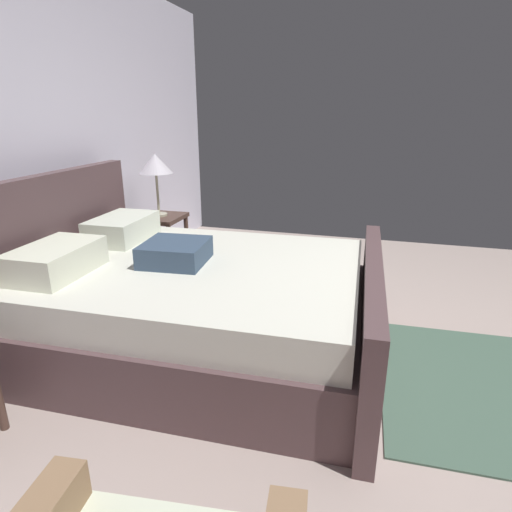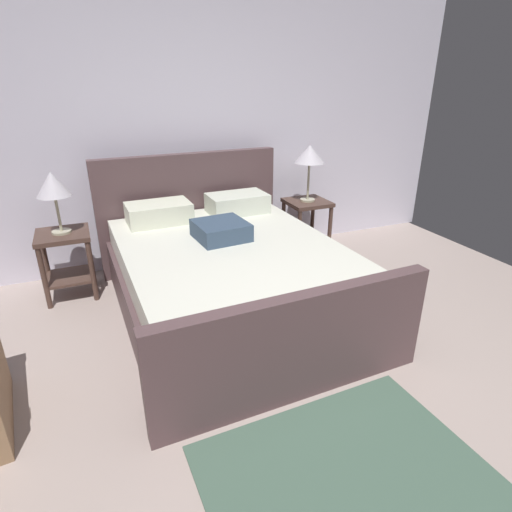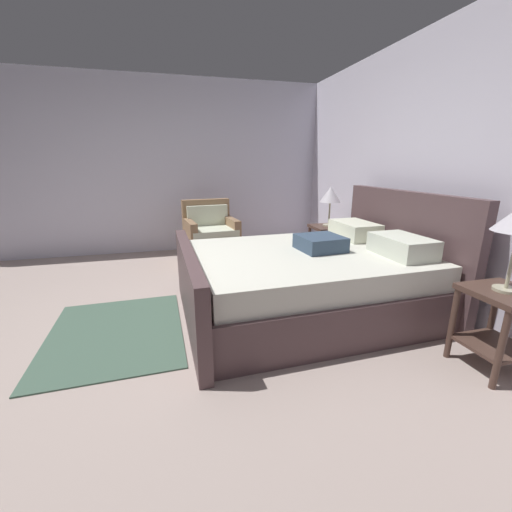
{
  "view_description": "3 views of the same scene",
  "coord_description": "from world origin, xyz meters",
  "px_view_note": "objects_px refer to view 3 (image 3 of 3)",
  "views": [
    {
      "loc": [
        -2.57,
        0.6,
        1.57
      ],
      "look_at": [
        0.05,
        1.35,
        0.64
      ],
      "focal_mm": 30.0,
      "sensor_mm": 36.0,
      "label": 1
    },
    {
      "loc": [
        -1.13,
        -1.22,
        1.84
      ],
      "look_at": [
        -0.05,
        1.34,
        0.64
      ],
      "focal_mm": 29.23,
      "sensor_mm": 36.0,
      "label": 2
    },
    {
      "loc": [
        2.67,
        0.44,
        1.45
      ],
      "look_at": [
        -0.14,
        1.19,
        0.61
      ],
      "focal_mm": 23.0,
      "sensor_mm": 36.0,
      "label": 3
    }
  ],
  "objects_px": {
    "nightstand_left": "(328,240)",
    "armchair": "(211,238)",
    "nightstand_right": "(499,317)",
    "bed": "(310,278)",
    "table_lamp_left": "(330,196)"
  },
  "relations": [
    {
      "from": "nightstand_left",
      "to": "armchair",
      "type": "bearing_deg",
      "value": -116.42
    },
    {
      "from": "nightstand_right",
      "to": "bed",
      "type": "bearing_deg",
      "value": -144.29
    },
    {
      "from": "table_lamp_left",
      "to": "nightstand_left",
      "type": "bearing_deg",
      "value": -45.0
    },
    {
      "from": "bed",
      "to": "table_lamp_left",
      "type": "bearing_deg",
      "value": 146.53
    },
    {
      "from": "bed",
      "to": "nightstand_left",
      "type": "height_order",
      "value": "bed"
    },
    {
      "from": "nightstand_left",
      "to": "armchair",
      "type": "height_order",
      "value": "armchair"
    },
    {
      "from": "bed",
      "to": "armchair",
      "type": "distance_m",
      "value": 2.12
    },
    {
      "from": "nightstand_right",
      "to": "armchair",
      "type": "distance_m",
      "value": 3.6
    },
    {
      "from": "table_lamp_left",
      "to": "armchair",
      "type": "bearing_deg",
      "value": -116.42
    },
    {
      "from": "armchair",
      "to": "table_lamp_left",
      "type": "bearing_deg",
      "value": 63.58
    },
    {
      "from": "bed",
      "to": "table_lamp_left",
      "type": "height_order",
      "value": "bed"
    },
    {
      "from": "bed",
      "to": "nightstand_left",
      "type": "bearing_deg",
      "value": 146.53
    },
    {
      "from": "nightstand_right",
      "to": "table_lamp_left",
      "type": "xyz_separation_m",
      "value": [
        -2.46,
        -0.07,
        0.61
      ]
    },
    {
      "from": "table_lamp_left",
      "to": "armchair",
      "type": "relative_size",
      "value": 0.59
    },
    {
      "from": "nightstand_right",
      "to": "table_lamp_left",
      "type": "bearing_deg",
      "value": -178.29
    }
  ]
}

